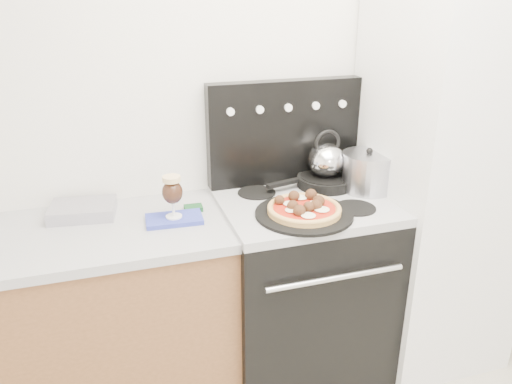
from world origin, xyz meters
name	(u,v)px	position (x,y,z in m)	size (l,w,h in m)	color
room_shell	(407,213)	(0.00, 0.29, 1.25)	(3.52, 3.01, 2.52)	beige
base_cabinet	(63,332)	(-1.02, 1.20, 0.43)	(1.45, 0.60, 0.86)	brown
countertop	(47,240)	(-1.02, 1.20, 0.88)	(1.48, 0.63, 0.04)	#AAAAAF
stove_body	(301,290)	(0.08, 1.18, 0.44)	(0.76, 0.65, 0.88)	black
cooktop	(304,204)	(0.08, 1.18, 0.90)	(0.76, 0.65, 0.04)	#ADADB2
backguard	(284,132)	(0.08, 1.45, 1.17)	(0.76, 0.08, 0.50)	black
fridge	(439,180)	(0.78, 1.15, 0.95)	(0.64, 0.68, 1.90)	silver
foil_sheet	(83,210)	(-0.88, 1.35, 0.93)	(0.27, 0.20, 0.05)	silver
oven_mitt	(174,219)	(-0.51, 1.18, 0.91)	(0.24, 0.14, 0.02)	#313DAD
beer_glass	(173,197)	(-0.51, 1.18, 1.01)	(0.09, 0.09, 0.19)	black
pizza_pan	(304,214)	(0.02, 1.03, 0.93)	(0.42, 0.42, 0.01)	black
pizza	(304,208)	(0.02, 1.03, 0.96)	(0.31, 0.31, 0.04)	#EECC75
skillet	(325,181)	(0.25, 1.31, 0.94)	(0.28, 0.28, 0.05)	black
tea_kettle	(327,157)	(0.25, 1.31, 1.07)	(0.18, 0.18, 0.19)	silver
stock_pot	(368,173)	(0.41, 1.21, 1.01)	(0.24, 0.24, 0.17)	#B1B2BD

